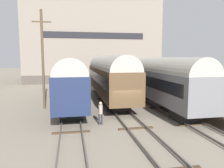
# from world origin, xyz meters

# --- Properties ---
(ground_plane) EXTENTS (200.00, 200.00, 0.00)m
(ground_plane) POSITION_xyz_m (0.00, 0.00, 0.00)
(ground_plane) COLOR slate
(track_left) EXTENTS (2.60, 60.00, 0.26)m
(track_left) POSITION_xyz_m (-4.61, 0.00, 0.14)
(track_left) COLOR #4C4742
(track_left) RESTS_ON ground
(track_middle) EXTENTS (2.60, 60.00, 0.26)m
(track_middle) POSITION_xyz_m (0.00, 0.00, 0.14)
(track_middle) COLOR #4C4742
(track_middle) RESTS_ON ground
(track_right) EXTENTS (2.60, 60.00, 0.26)m
(track_right) POSITION_xyz_m (4.61, 0.00, 0.14)
(track_right) COLOR #4C4742
(track_right) RESTS_ON ground
(train_car_grey) EXTENTS (2.90, 16.02, 5.18)m
(train_car_grey) POSITION_xyz_m (4.61, 3.51, 2.96)
(train_car_grey) COLOR black
(train_car_grey) RESTS_ON ground
(train_car_brown) EXTENTS (3.12, 18.38, 5.40)m
(train_car_brown) POSITION_xyz_m (0.00, 8.59, 3.06)
(train_car_brown) COLOR black
(train_car_brown) RESTS_ON ground
(train_car_navy) EXTENTS (2.88, 18.29, 5.14)m
(train_car_navy) POSITION_xyz_m (-4.61, 6.68, 2.94)
(train_car_navy) COLOR black
(train_car_navy) RESTS_ON ground
(station_platform) EXTENTS (2.66, 12.22, 0.98)m
(station_platform) POSITION_xyz_m (7.26, -1.52, 0.90)
(station_platform) COLOR brown
(station_platform) RESTS_ON ground
(person_worker) EXTENTS (0.32, 0.32, 1.80)m
(person_worker) POSITION_xyz_m (-2.38, -1.47, 1.09)
(person_worker) COLOR #282833
(person_worker) RESTS_ON ground
(utility_pole) EXTENTS (1.80, 0.24, 9.79)m
(utility_pole) POSITION_xyz_m (-7.24, 4.82, 5.06)
(utility_pole) COLOR #473828
(utility_pole) RESTS_ON ground
(warehouse_building) EXTENTS (28.31, 13.06, 17.34)m
(warehouse_building) POSITION_xyz_m (0.33, 32.55, 8.67)
(warehouse_building) COLOR #46403A
(warehouse_building) RESTS_ON ground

